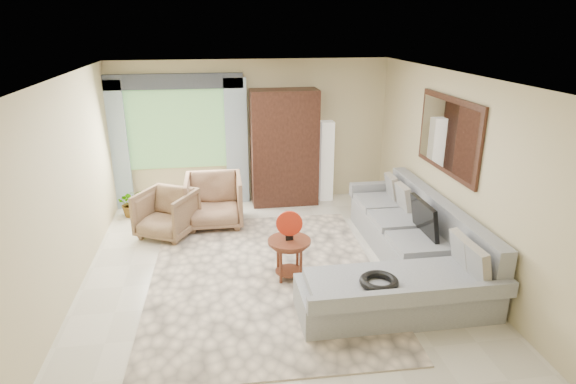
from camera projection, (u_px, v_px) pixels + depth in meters
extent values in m
plane|color=silver|center=(274.00, 275.00, 6.46)|extent=(6.00, 6.00, 0.00)
cube|color=#F4DCC1|center=(265.00, 276.00, 6.42)|extent=(3.10, 4.08, 0.02)
cube|color=#A5A7AE|center=(402.00, 236.00, 7.15)|extent=(0.90, 2.40, 0.40)
cube|color=#A5A7AE|center=(397.00, 298.00, 5.56)|extent=(2.30, 0.80, 0.40)
cube|color=#A5A7AE|center=(440.00, 217.00, 6.68)|extent=(0.20, 3.20, 0.50)
cube|color=#A5A7AE|center=(376.00, 189.00, 8.24)|extent=(0.90, 0.16, 0.22)
cube|color=#A5A7AE|center=(415.00, 297.00, 5.05)|extent=(2.30, 0.10, 0.18)
cube|color=black|center=(424.00, 218.00, 6.48)|extent=(0.14, 0.74, 0.48)
torus|color=black|center=(379.00, 282.00, 5.23)|extent=(0.43, 0.43, 0.09)
cylinder|color=#512415|center=(289.00, 241.00, 6.20)|extent=(0.56, 0.56, 0.04)
cylinder|color=#512415|center=(289.00, 261.00, 6.30)|extent=(0.37, 0.37, 0.50)
cylinder|color=red|center=(289.00, 224.00, 6.12)|extent=(0.34, 0.08, 0.34)
imported|color=olive|center=(167.00, 214.00, 7.55)|extent=(1.08, 1.09, 0.74)
imported|color=#8A654B|center=(214.00, 201.00, 7.93)|extent=(0.92, 0.95, 0.85)
imported|color=#999999|center=(131.00, 203.00, 8.36)|extent=(0.54, 0.51, 0.49)
cube|color=black|center=(284.00, 148.00, 8.72)|extent=(1.20, 0.55, 2.10)
cube|color=silver|center=(326.00, 161.00, 9.00)|extent=(0.24, 0.24, 1.50)
cube|color=#669E59|center=(177.00, 129.00, 8.56)|extent=(1.80, 0.04, 1.40)
cube|color=#9EB7CC|center=(116.00, 147.00, 8.41)|extent=(0.40, 0.08, 2.30)
cube|color=#9EB7CC|center=(237.00, 142.00, 8.72)|extent=(0.40, 0.08, 2.30)
cube|color=#1E232D|center=(173.00, 81.00, 8.21)|extent=(2.40, 0.12, 0.26)
cube|color=black|center=(448.00, 135.00, 6.56)|extent=(0.04, 1.70, 1.05)
cube|color=white|center=(447.00, 135.00, 6.56)|extent=(0.02, 1.54, 0.90)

